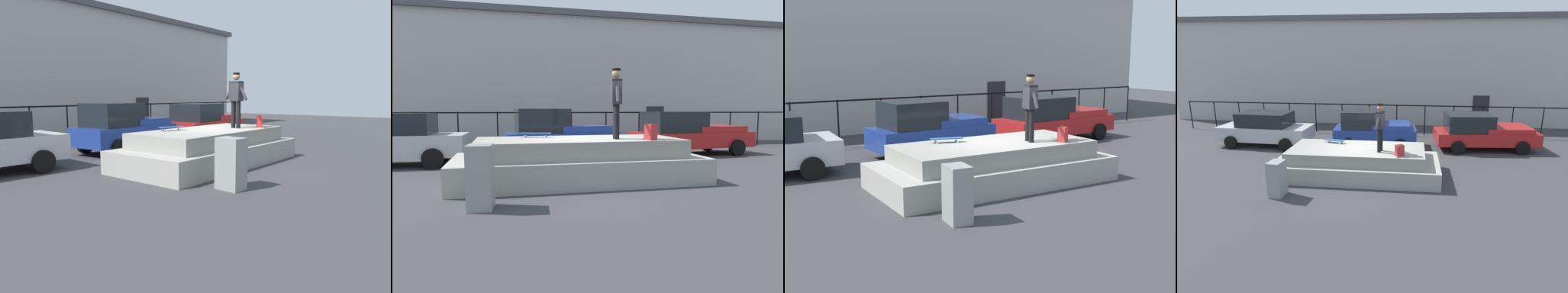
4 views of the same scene
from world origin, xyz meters
TOP-DOWN VIEW (x-y plane):
  - ground_plane at (0.00, 0.00)m, footprint 60.00×60.00m
  - concrete_ledge at (-0.33, -0.06)m, footprint 6.17×2.78m
  - skateboarder at (0.57, -0.39)m, footprint 0.32×0.94m
  - skateboard at (-1.36, 0.59)m, footprint 0.85×0.39m
  - backpack at (1.30, -0.85)m, footprint 0.34×0.32m
  - car_blue_pickup_mid at (-0.26, 4.06)m, footprint 4.11×2.15m
  - car_red_pickup_far at (5.08, 4.28)m, footprint 4.93×2.43m
  - utility_box at (-2.61, -2.30)m, footprint 0.49×0.64m
  - fence_row at (0.00, 6.91)m, footprint 24.06×0.06m
  - warehouse_building at (0.00, 13.50)m, footprint 30.42×8.22m

SIDE VIEW (x-z plane):
  - ground_plane at x=0.00m, z-range 0.00..0.00m
  - concrete_ledge at x=-0.33m, z-range -0.05..1.03m
  - utility_box at x=-2.61m, z-range 0.00..1.18m
  - car_red_pickup_far at x=5.08m, z-range 0.00..1.74m
  - car_blue_pickup_mid at x=-0.26m, z-range -0.01..1.83m
  - fence_row at x=0.00m, z-range 0.30..2.03m
  - skateboard at x=-1.36m, z-range 1.12..1.24m
  - backpack at x=1.30m, z-range 1.08..1.46m
  - skateboarder at x=0.57m, z-range 1.22..2.96m
  - warehouse_building at x=0.00m, z-range 0.01..6.87m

